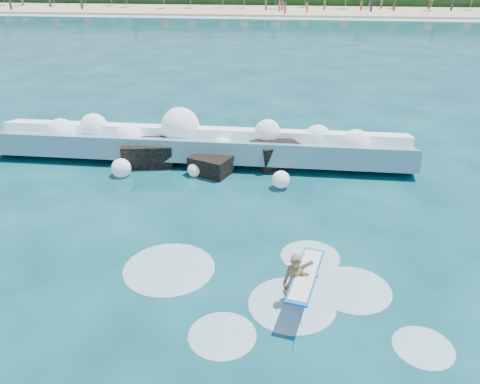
# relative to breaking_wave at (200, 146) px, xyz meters

# --- Properties ---
(ground) EXTENTS (200.00, 200.00, 0.00)m
(ground) POSITION_rel_breaking_wave_xyz_m (1.05, -7.85, -0.58)
(ground) COLOR #07303C
(ground) RESTS_ON ground
(beach) EXTENTS (140.00, 20.00, 0.40)m
(beach) POSITION_rel_breaking_wave_xyz_m (1.05, 70.15, -0.38)
(beach) COLOR tan
(beach) RESTS_ON ground
(wet_band) EXTENTS (140.00, 5.00, 0.08)m
(wet_band) POSITION_rel_breaking_wave_xyz_m (1.05, 59.15, -0.54)
(wet_band) COLOR silver
(wet_band) RESTS_ON ground
(breaking_wave) EXTENTS (19.17, 2.93, 1.65)m
(breaking_wave) POSITION_rel_breaking_wave_xyz_m (0.00, 0.00, 0.00)
(breaking_wave) COLOR teal
(breaking_wave) RESTS_ON ground
(rock_cluster) EXTENTS (8.10, 3.22, 1.28)m
(rock_cluster) POSITION_rel_breaking_wave_xyz_m (0.45, -0.96, -0.17)
(rock_cluster) COLOR black
(rock_cluster) RESTS_ON ground
(surfer_with_board) EXTENTS (1.19, 2.99, 1.83)m
(surfer_with_board) POSITION_rel_breaking_wave_xyz_m (4.55, -9.98, 0.10)
(surfer_with_board) COLOR olive
(surfer_with_board) RESTS_ON ground
(wave_spray) EXTENTS (14.94, 4.60, 2.30)m
(wave_spray) POSITION_rel_breaking_wave_xyz_m (-0.44, -0.01, 0.50)
(wave_spray) COLOR white
(wave_spray) RESTS_ON ground
(surf_foam) EXTENTS (9.00, 5.53, 0.14)m
(surf_foam) POSITION_rel_breaking_wave_xyz_m (3.51, -9.39, -0.58)
(surf_foam) COLOR silver
(surf_foam) RESTS_ON ground
(beachgoers) EXTENTS (102.35, 13.25, 1.94)m
(beachgoers) POSITION_rel_breaking_wave_xyz_m (0.25, 67.86, 0.56)
(beachgoers) COLOR #3F332D
(beachgoers) RESTS_ON ground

